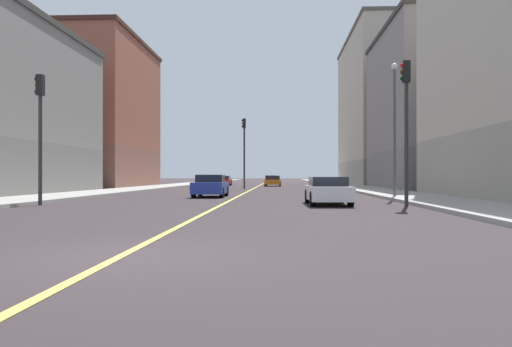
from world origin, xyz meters
TOP-DOWN VIEW (x-y plane):
  - ground_plane at (0.00, 0.00)m, footprint 400.00×400.00m
  - sidewalk_left at (10.23, 49.00)m, footprint 3.99×168.00m
  - sidewalk_right at (-10.23, 49.00)m, footprint 3.99×168.00m
  - lane_center_stripe at (0.00, 49.00)m, footprint 0.16×154.00m
  - building_left_mid at (16.54, 39.66)m, footprint 8.93×16.93m
  - building_left_far at (16.54, 62.72)m, footprint 8.93×25.24m
  - building_right_midblock at (-16.54, 44.63)m, footprint 8.93×17.25m
  - traffic_light_left_near at (7.82, 13.23)m, footprint 0.40×0.32m
  - traffic_light_right_near at (-7.86, 13.23)m, footprint 0.40×0.32m
  - traffic_light_median_far at (-0.83, 39.14)m, footprint 0.40×0.32m
  - street_lamp_left_near at (8.84, 19.78)m, footprint 0.36×0.36m
  - car_yellow at (1.15, 65.96)m, footprint 1.87×4.61m
  - car_orange at (1.73, 51.42)m, footprint 1.94×4.60m
  - car_blue at (-1.60, 21.82)m, footprint 1.87×4.04m
  - car_white at (4.66, 14.21)m, footprint 1.87×4.29m
  - car_red at (-4.51, 54.04)m, footprint 1.92×4.02m

SIDE VIEW (x-z plane):
  - ground_plane at x=0.00m, z-range 0.00..0.00m
  - lane_center_stripe at x=0.00m, z-range 0.00..0.01m
  - sidewalk_left at x=10.23m, z-range 0.00..0.15m
  - sidewalk_right at x=-10.23m, z-range 0.00..0.15m
  - car_red at x=-4.51m, z-range 0.00..1.23m
  - car_white at x=4.66m, z-range 0.00..1.23m
  - car_orange at x=1.73m, z-range 0.00..1.25m
  - car_yellow at x=1.15m, z-range -0.01..1.26m
  - car_blue at x=-1.60m, z-range -0.01..1.32m
  - traffic_light_right_near at x=-7.86m, z-range 0.86..6.52m
  - traffic_light_left_near at x=7.82m, z-range 0.89..6.98m
  - traffic_light_median_far at x=-0.83m, z-range 0.93..7.60m
  - street_lamp_left_near at x=8.84m, z-range 0.91..8.22m
  - building_left_mid at x=16.54m, z-range 0.01..15.09m
  - building_right_midblock at x=-16.54m, z-range 0.01..15.74m
  - building_left_far at x=16.54m, z-range 0.01..20.83m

